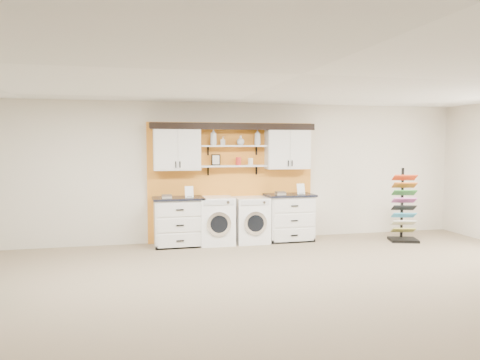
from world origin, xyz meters
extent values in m
plane|color=#8B765D|center=(0.00, 0.00, 0.00)|extent=(10.00, 10.00, 0.00)
plane|color=white|center=(0.00, 0.00, 2.80)|extent=(10.00, 10.00, 0.00)
plane|color=beige|center=(0.00, 4.00, 1.40)|extent=(10.00, 0.00, 10.00)
cube|color=orange|center=(0.00, 3.96, 1.20)|extent=(3.40, 0.07, 2.40)
cube|color=white|center=(-1.13, 3.80, 1.88)|extent=(0.90, 0.34, 0.84)
cube|color=white|center=(-1.35, 3.62, 1.88)|extent=(0.42, 0.01, 0.78)
cube|color=white|center=(-0.91, 3.62, 1.88)|extent=(0.42, 0.01, 0.78)
cube|color=white|center=(1.13, 3.80, 1.88)|extent=(0.90, 0.34, 0.84)
cube|color=white|center=(0.91, 3.62, 1.88)|extent=(0.42, 0.01, 0.78)
cube|color=white|center=(1.35, 3.62, 1.88)|extent=(0.42, 0.01, 0.78)
cube|color=white|center=(0.00, 3.80, 1.53)|extent=(1.32, 0.28, 0.03)
cube|color=white|center=(0.00, 3.80, 1.93)|extent=(1.32, 0.28, 0.03)
cube|color=black|center=(0.00, 3.82, 2.33)|extent=(3.30, 0.40, 0.10)
cube|color=black|center=(0.00, 3.63, 2.27)|extent=(3.30, 0.04, 0.04)
cube|color=black|center=(-0.35, 3.85, 1.66)|extent=(0.18, 0.02, 0.22)
cube|color=beige|center=(-0.35, 3.84, 1.66)|extent=(0.14, 0.01, 0.18)
cylinder|color=red|center=(0.10, 3.80, 1.62)|extent=(0.11, 0.11, 0.16)
cylinder|color=silver|center=(0.35, 3.80, 1.61)|extent=(0.10, 0.10, 0.14)
cube|color=white|center=(-1.13, 3.65, 0.45)|extent=(0.91, 0.60, 0.91)
cube|color=black|center=(-1.13, 3.38, 0.04)|extent=(0.91, 0.06, 0.07)
cube|color=black|center=(-1.13, 3.65, 0.93)|extent=(0.97, 0.66, 0.04)
cube|color=white|center=(-1.13, 3.34, 0.75)|extent=(0.83, 0.02, 0.25)
cube|color=white|center=(-1.13, 3.34, 0.45)|extent=(0.83, 0.02, 0.25)
cube|color=white|center=(-1.13, 3.34, 0.16)|extent=(0.83, 0.02, 0.25)
cube|color=white|center=(1.13, 3.65, 0.46)|extent=(0.91, 0.60, 0.91)
cube|color=black|center=(1.13, 3.38, 0.04)|extent=(0.91, 0.06, 0.07)
cube|color=black|center=(1.13, 3.65, 0.93)|extent=(0.97, 0.66, 0.04)
cube|color=white|center=(1.13, 3.34, 0.75)|extent=(0.83, 0.02, 0.25)
cube|color=white|center=(1.13, 3.34, 0.46)|extent=(0.83, 0.02, 0.25)
cube|color=white|center=(1.13, 3.34, 0.16)|extent=(0.83, 0.02, 0.25)
cube|color=white|center=(-0.39, 3.65, 0.47)|extent=(0.67, 0.66, 0.93)
cube|color=silver|center=(-0.39, 3.31, 0.86)|extent=(0.57, 0.02, 0.10)
cylinder|color=silver|center=(-0.39, 3.31, 0.45)|extent=(0.47, 0.05, 0.47)
cylinder|color=black|center=(-0.39, 3.29, 0.45)|extent=(0.33, 0.03, 0.33)
cube|color=white|center=(0.32, 3.65, 0.45)|extent=(0.65, 0.66, 0.91)
cube|color=silver|center=(0.32, 3.31, 0.84)|extent=(0.56, 0.02, 0.10)
cylinder|color=silver|center=(0.32, 3.31, 0.44)|extent=(0.46, 0.05, 0.46)
cylinder|color=black|center=(0.32, 3.29, 0.44)|extent=(0.33, 0.03, 0.33)
cube|color=black|center=(3.36, 3.03, 0.03)|extent=(0.65, 0.59, 0.05)
cube|color=black|center=(3.41, 3.18, 0.76)|extent=(0.06, 0.06, 1.44)
cube|color=#AFAA49|center=(3.36, 3.04, 0.22)|extent=(0.50, 0.38, 0.13)
cube|color=silver|center=(3.36, 3.04, 0.38)|extent=(0.50, 0.38, 0.13)
cube|color=teal|center=(3.36, 3.04, 0.53)|extent=(0.50, 0.38, 0.13)
cube|color=black|center=(3.36, 3.04, 0.68)|extent=(0.50, 0.38, 0.13)
cube|color=#FF71EB|center=(3.36, 3.04, 0.84)|extent=(0.50, 0.38, 0.13)
cube|color=#217A24|center=(3.36, 3.04, 0.99)|extent=(0.50, 0.38, 0.13)
cube|color=orange|center=(3.36, 3.04, 1.14)|extent=(0.50, 0.38, 0.13)
cube|color=#DD4217|center=(3.36, 3.04, 1.29)|extent=(0.50, 0.38, 0.13)
imported|color=silver|center=(-0.41, 3.80, 2.11)|extent=(0.14, 0.14, 0.33)
imported|color=silver|center=(-0.22, 3.80, 2.03)|extent=(0.10, 0.10, 0.17)
imported|color=silver|center=(0.14, 3.80, 2.04)|extent=(0.20, 0.20, 0.19)
imported|color=silver|center=(0.49, 3.80, 2.11)|extent=(0.17, 0.17, 0.33)
camera|label=1|loc=(-2.02, -5.33, 1.97)|focal=35.00mm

